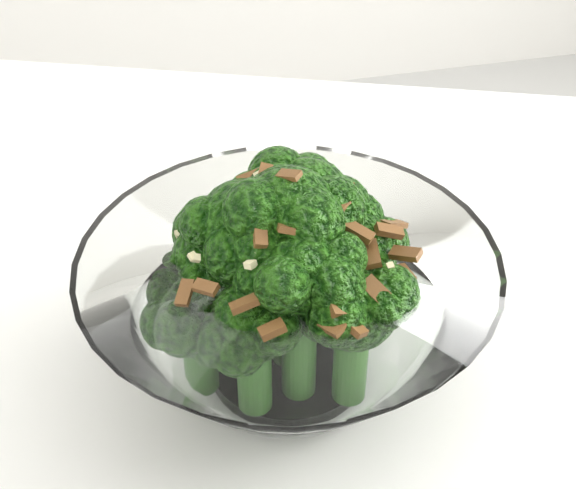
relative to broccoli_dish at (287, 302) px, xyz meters
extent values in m
cylinder|color=white|center=(-0.19, 0.41, -0.45)|extent=(0.04, 0.04, 0.71)
cylinder|color=white|center=(0.00, 0.00, -0.05)|extent=(0.10, 0.10, 0.01)
cylinder|color=#275D18|center=(0.00, -0.03, -0.01)|extent=(0.02, 0.02, 0.08)
sphere|color=#255E11|center=(0.00, -0.03, 0.04)|extent=(0.05, 0.05, 0.05)
cylinder|color=#275D18|center=(-0.02, 0.01, 0.00)|extent=(0.02, 0.02, 0.08)
sphere|color=#255E11|center=(-0.02, 0.01, 0.05)|extent=(0.05, 0.05, 0.05)
cylinder|color=#275D18|center=(-0.03, -0.03, -0.02)|extent=(0.02, 0.02, 0.05)
sphere|color=#255E11|center=(-0.03, -0.03, 0.02)|extent=(0.04, 0.04, 0.04)
cylinder|color=#275D18|center=(0.05, 0.03, -0.02)|extent=(0.02, 0.02, 0.04)
sphere|color=#255E11|center=(0.05, 0.03, 0.01)|extent=(0.04, 0.04, 0.04)
cylinder|color=#275D18|center=(0.03, -0.04, -0.02)|extent=(0.02, 0.02, 0.05)
sphere|color=#255E11|center=(0.03, -0.04, 0.02)|extent=(0.05, 0.05, 0.05)
cylinder|color=#275D18|center=(-0.04, 0.02, -0.01)|extent=(0.02, 0.02, 0.06)
sphere|color=#255E11|center=(-0.04, 0.02, 0.03)|extent=(0.05, 0.05, 0.05)
cylinder|color=#275D18|center=(0.04, 0.00, -0.01)|extent=(0.02, 0.02, 0.06)
sphere|color=#255E11|center=(0.04, 0.00, 0.03)|extent=(0.05, 0.05, 0.05)
cylinder|color=#275D18|center=(-0.05, -0.01, -0.02)|extent=(0.02, 0.02, 0.04)
sphere|color=#255E11|center=(-0.05, -0.01, 0.01)|extent=(0.04, 0.04, 0.04)
cylinder|color=#275D18|center=(0.02, 0.02, 0.00)|extent=(0.02, 0.02, 0.08)
sphere|color=#255E11|center=(0.02, 0.02, 0.05)|extent=(0.05, 0.05, 0.05)
cylinder|color=#275D18|center=(0.01, 0.05, -0.02)|extent=(0.02, 0.02, 0.05)
sphere|color=#255E11|center=(0.01, 0.05, 0.01)|extent=(0.04, 0.04, 0.04)
cylinder|color=#275D18|center=(0.00, 0.00, 0.00)|extent=(0.02, 0.02, 0.09)
sphere|color=#255E11|center=(0.00, 0.00, 0.06)|extent=(0.05, 0.05, 0.05)
cube|color=brown|center=(0.01, 0.06, 0.03)|extent=(0.01, 0.02, 0.01)
cube|color=brown|center=(0.03, 0.01, 0.07)|extent=(0.02, 0.01, 0.01)
cube|color=brown|center=(-0.01, 0.06, 0.04)|extent=(0.02, 0.02, 0.01)
cube|color=brown|center=(0.00, 0.05, 0.05)|extent=(0.02, 0.01, 0.01)
cube|color=brown|center=(-0.01, 0.06, 0.04)|extent=(0.02, 0.02, 0.01)
cube|color=brown|center=(0.05, 0.03, 0.04)|extent=(0.01, 0.02, 0.01)
cube|color=brown|center=(-0.05, -0.03, 0.05)|extent=(0.01, 0.01, 0.01)
cube|color=brown|center=(0.02, 0.01, 0.07)|extent=(0.01, 0.02, 0.01)
cube|color=brown|center=(0.02, -0.06, 0.03)|extent=(0.01, 0.02, 0.01)
cube|color=brown|center=(0.02, 0.02, 0.06)|extent=(0.01, 0.02, 0.01)
cube|color=brown|center=(0.05, -0.03, 0.04)|extent=(0.01, 0.01, 0.01)
cube|color=brown|center=(0.06, -0.02, 0.04)|extent=(0.02, 0.02, 0.01)
cube|color=brown|center=(0.05, -0.01, 0.05)|extent=(0.02, 0.01, 0.01)
cube|color=brown|center=(-0.01, 0.01, 0.08)|extent=(0.01, 0.02, 0.01)
cube|color=brown|center=(-0.03, 0.03, 0.05)|extent=(0.01, 0.02, 0.01)
cube|color=brown|center=(0.04, 0.02, 0.05)|extent=(0.01, 0.01, 0.01)
cube|color=brown|center=(0.01, -0.06, 0.04)|extent=(0.02, 0.01, 0.01)
cube|color=brown|center=(-0.05, 0.02, 0.05)|extent=(0.01, 0.01, 0.01)
cube|color=brown|center=(0.01, -0.06, 0.04)|extent=(0.01, 0.02, 0.01)
cube|color=brown|center=(-0.01, 0.02, 0.07)|extent=(0.02, 0.01, 0.01)
cube|color=brown|center=(-0.03, -0.05, 0.04)|extent=(0.01, 0.01, 0.01)
cube|color=brown|center=(-0.02, 0.04, 0.05)|extent=(0.02, 0.01, 0.01)
cube|color=brown|center=(0.01, 0.05, 0.05)|extent=(0.02, 0.01, 0.01)
cube|color=brown|center=(0.03, -0.05, 0.04)|extent=(0.01, 0.02, 0.01)
cube|color=brown|center=(-0.01, 0.04, 0.06)|extent=(0.01, 0.01, 0.01)
cube|color=brown|center=(0.04, -0.03, 0.05)|extent=(0.01, 0.02, 0.01)
cube|color=brown|center=(-0.06, -0.02, 0.04)|extent=(0.01, 0.02, 0.01)
cube|color=brown|center=(-0.01, 0.02, 0.07)|extent=(0.02, 0.01, 0.01)
cube|color=brown|center=(0.03, -0.02, 0.06)|extent=(0.02, 0.02, 0.01)
cube|color=brown|center=(0.06, 0.00, 0.04)|extent=(0.02, 0.01, 0.01)
cube|color=brown|center=(0.02, 0.04, 0.06)|extent=(0.01, 0.02, 0.01)
cube|color=brown|center=(-0.01, -0.02, 0.07)|extent=(0.01, 0.02, 0.01)
cube|color=brown|center=(0.02, -0.01, 0.07)|extent=(0.01, 0.02, 0.00)
cube|color=brown|center=(-0.02, -0.02, 0.07)|extent=(0.01, 0.01, 0.01)
cube|color=brown|center=(-0.04, 0.04, 0.04)|extent=(0.01, 0.02, 0.01)
cube|color=brown|center=(0.00, 0.00, 0.09)|extent=(0.01, 0.01, 0.01)
cube|color=brown|center=(-0.02, -0.06, 0.04)|extent=(0.01, 0.01, 0.01)
cube|color=beige|center=(-0.03, 0.02, 0.06)|extent=(0.01, 0.01, 0.01)
cube|color=beige|center=(-0.02, -0.02, 0.06)|extent=(0.00, 0.01, 0.00)
cube|color=beige|center=(-0.04, 0.02, 0.06)|extent=(0.01, 0.01, 0.01)
cube|color=beige|center=(0.03, 0.03, 0.06)|extent=(0.01, 0.01, 0.01)
cube|color=beige|center=(-0.01, 0.00, 0.08)|extent=(0.01, 0.01, 0.00)
cube|color=beige|center=(0.00, -0.01, 0.08)|extent=(0.00, 0.00, 0.00)
cube|color=beige|center=(-0.05, -0.01, 0.05)|extent=(0.01, 0.01, 0.00)
cube|color=beige|center=(-0.02, 0.00, 0.08)|extent=(0.01, 0.01, 0.00)
cube|color=beige|center=(-0.03, -0.03, 0.06)|extent=(0.01, 0.01, 0.01)
cube|color=beige|center=(0.02, 0.01, 0.07)|extent=(0.01, 0.01, 0.01)
cube|color=beige|center=(-0.02, 0.02, 0.07)|extent=(0.01, 0.00, 0.00)
cube|color=beige|center=(-0.02, -0.03, 0.06)|extent=(0.01, 0.01, 0.00)
cube|color=beige|center=(-0.05, -0.01, 0.05)|extent=(0.01, 0.00, 0.01)
cube|color=beige|center=(0.03, 0.05, 0.04)|extent=(0.00, 0.00, 0.00)
cube|color=beige|center=(-0.01, -0.05, 0.05)|extent=(0.01, 0.01, 0.00)
cube|color=beige|center=(-0.05, 0.02, 0.05)|extent=(0.01, 0.01, 0.01)
cube|color=beige|center=(0.04, 0.04, 0.05)|extent=(0.01, 0.01, 0.01)
cube|color=beige|center=(-0.01, 0.02, 0.07)|extent=(0.01, 0.01, 0.01)
cube|color=beige|center=(-0.05, 0.02, 0.04)|extent=(0.01, 0.01, 0.00)
cube|color=beige|center=(0.05, -0.04, 0.05)|extent=(0.00, 0.00, 0.00)
cube|color=beige|center=(-0.04, 0.04, 0.04)|extent=(0.01, 0.01, 0.00)
camera|label=1|loc=(-0.08, -0.36, 0.33)|focal=55.00mm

